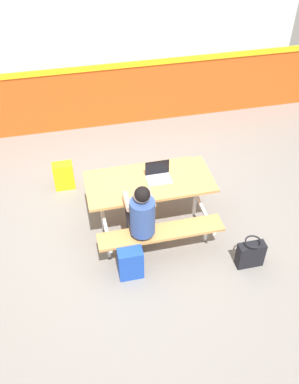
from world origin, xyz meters
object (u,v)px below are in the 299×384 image
at_px(backpack_dark, 130,263).
at_px(satchel_spare, 64,176).
at_px(tote_bag_bright, 250,254).
at_px(laptop_silver, 158,175).
at_px(student_nearer, 141,215).
at_px(picnic_table_main, 150,191).

height_order(backpack_dark, satchel_spare, same).
distance_m(tote_bag_bright, satchel_spare, 2.98).
bearing_deg(laptop_silver, student_nearer, -120.80).
height_order(picnic_table_main, laptop_silver, laptop_silver).
bearing_deg(student_nearer, satchel_spare, 118.99).
bearing_deg(picnic_table_main, laptop_silver, 16.69).
bearing_deg(picnic_table_main, student_nearer, -112.25).
xyz_separation_m(tote_bag_bright, satchel_spare, (-2.17, 2.05, 0.02)).
bearing_deg(picnic_table_main, satchel_spare, 137.20).
distance_m(backpack_dark, satchel_spare, 1.99).
distance_m(picnic_table_main, satchel_spare, 1.55).
relative_size(student_nearer, tote_bag_bright, 2.81).
bearing_deg(backpack_dark, picnic_table_main, 63.34).
relative_size(picnic_table_main, backpack_dark, 3.79).
bearing_deg(tote_bag_bright, laptop_silver, 131.39).
xyz_separation_m(picnic_table_main, satchel_spare, (-1.10, 1.02, -0.36)).
height_order(backpack_dark, tote_bag_bright, backpack_dark).
xyz_separation_m(laptop_silver, tote_bag_bright, (0.94, -1.06, -0.59)).
xyz_separation_m(student_nearer, laptop_silver, (0.36, 0.60, 0.08)).
bearing_deg(tote_bag_bright, backpack_dark, 173.58).
height_order(picnic_table_main, student_nearer, student_nearer).
relative_size(picnic_table_main, student_nearer, 1.38).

